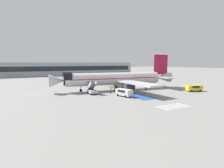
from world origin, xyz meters
name	(u,v)px	position (x,y,z in m)	size (l,w,h in m)	color
ground_plane	(109,90)	(0.00, 0.00, 0.00)	(600.00, 600.00, 0.00)	gray
apron_leadline_yellow	(114,90)	(1.43, -0.83, 0.00)	(0.20, 75.98, 0.01)	gold
apron_stand_patch_blue	(140,97)	(1.43, -14.54, 0.00)	(4.62, 8.85, 0.01)	#2856A8
apron_walkway_bar_0	(162,108)	(-2.17, -26.12, 0.00)	(0.44, 3.60, 0.01)	silver
apron_walkway_bar_1	(166,107)	(-0.97, -26.12, 0.00)	(0.44, 3.60, 0.01)	silver
apron_walkway_bar_2	(171,107)	(0.23, -26.12, 0.00)	(0.44, 3.60, 0.01)	silver
apron_walkway_bar_3	(175,106)	(1.43, -26.12, 0.00)	(0.44, 3.60, 0.01)	silver
apron_walkway_bar_4	(179,105)	(2.63, -26.12, 0.00)	(0.44, 3.60, 0.01)	silver
apron_walkway_bar_5	(183,105)	(3.83, -26.12, 0.00)	(0.44, 3.60, 0.01)	silver
airliner	(116,79)	(2.11, -0.92, 3.71)	(42.67, 35.36, 11.85)	silver
boarding_stairs_forward	(92,90)	(-7.91, -4.14, 0.98)	(2.84, 5.45, 3.96)	#ADB2BA
fuel_tanker	(105,79)	(8.03, 19.44, 1.66)	(10.50, 4.16, 3.31)	#38383D
service_van_0	(124,92)	(-2.05, -12.15, 1.18)	(2.95, 5.05, 1.95)	silver
service_van_1	(194,88)	(21.85, -15.60, 1.18)	(5.17, 3.41, 1.94)	yellow
baggage_cart	(126,91)	(2.54, -6.14, 0.26)	(1.77, 2.75, 0.87)	gray
ground_crew_0	(115,88)	(-0.12, -3.63, 1.06)	(0.33, 0.47, 1.82)	#2D2D33
ground_crew_1	(111,90)	(-2.95, -6.40, 1.02)	(0.49, 0.42, 1.77)	#2D2D33
ground_crew_2	(145,87)	(9.65, -6.71, 1.07)	(0.45, 0.27, 1.84)	#2D2D33
ground_crew_3	(146,88)	(8.86, -7.93, 1.01)	(0.49, 0.42, 1.75)	black
terminal_building	(53,69)	(-3.90, 79.21, 4.63)	(126.73, 12.10, 9.26)	#9EA3A8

